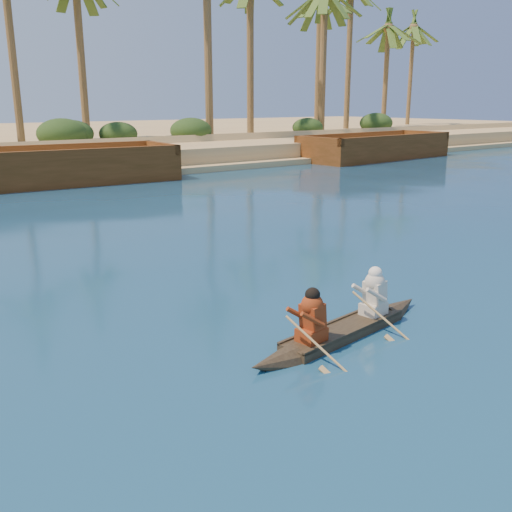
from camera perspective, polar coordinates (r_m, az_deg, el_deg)
ground at (r=8.30m, az=-1.69°, el=-13.30°), size 160.00×160.00×0.00m
canoe at (r=10.11m, az=8.81°, el=-6.60°), size 4.52×1.13×1.24m
barge_mid at (r=30.25m, az=-20.33°, el=8.14°), size 13.03×5.25×2.12m
barge_right at (r=42.43m, az=11.87°, el=10.49°), size 12.64×5.01×2.06m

